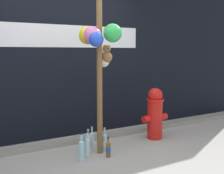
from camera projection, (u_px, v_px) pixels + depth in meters
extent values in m
plane|color=#9E9B93|center=(108.00, 161.00, 3.94)|extent=(14.00, 14.00, 0.00)
cube|color=black|center=(64.00, 47.00, 5.02)|extent=(10.00, 0.20, 3.11)
cube|color=silver|center=(44.00, 35.00, 4.71)|extent=(3.62, 0.01, 0.37)
cube|color=gray|center=(78.00, 141.00, 4.73)|extent=(8.00, 0.12, 0.08)
cylinder|color=brown|center=(99.00, 59.00, 4.12)|extent=(0.08, 0.08, 2.72)
sphere|color=yellow|center=(87.00, 36.00, 4.18)|extent=(0.25, 0.25, 0.25)
sphere|color=green|center=(113.00, 33.00, 4.05)|extent=(0.26, 0.26, 0.26)
sphere|color=blue|center=(96.00, 39.00, 3.93)|extent=(0.20, 0.20, 0.20)
sphere|color=#D66BB2|center=(92.00, 35.00, 4.04)|extent=(0.25, 0.25, 0.25)
sphere|color=brown|center=(107.00, 57.00, 4.19)|extent=(0.16, 0.16, 0.16)
sphere|color=brown|center=(107.00, 49.00, 4.18)|extent=(0.11, 0.11, 0.11)
sphere|color=brown|center=(105.00, 46.00, 4.15)|extent=(0.04, 0.04, 0.04)
sphere|color=brown|center=(109.00, 47.00, 4.19)|extent=(0.04, 0.04, 0.04)
sphere|color=brown|center=(109.00, 49.00, 4.14)|extent=(0.04, 0.04, 0.04)
sphere|color=silver|center=(103.00, 61.00, 4.24)|extent=(0.18, 0.18, 0.18)
sphere|color=silver|center=(103.00, 52.00, 4.22)|extent=(0.13, 0.13, 0.13)
sphere|color=silver|center=(101.00, 49.00, 4.19)|extent=(0.05, 0.05, 0.05)
sphere|color=silver|center=(106.00, 49.00, 4.24)|extent=(0.05, 0.05, 0.05)
sphere|color=#9D9992|center=(105.00, 52.00, 4.17)|extent=(0.04, 0.04, 0.04)
cylinder|color=red|center=(155.00, 120.00, 4.95)|extent=(0.25, 0.25, 0.65)
cylinder|color=red|center=(155.00, 100.00, 4.91)|extent=(0.29, 0.29, 0.03)
sphere|color=red|center=(155.00, 95.00, 4.90)|extent=(0.24, 0.24, 0.24)
cylinder|color=red|center=(146.00, 119.00, 4.86)|extent=(0.11, 0.11, 0.11)
cylinder|color=red|center=(163.00, 117.00, 5.04)|extent=(0.11, 0.11, 0.11)
cylinder|color=#93CCE0|center=(105.00, 143.00, 4.35)|extent=(0.07, 0.07, 0.24)
cone|color=#93CCE0|center=(105.00, 134.00, 4.34)|extent=(0.07, 0.07, 0.03)
cylinder|color=#93CCE0|center=(105.00, 131.00, 4.33)|extent=(0.03, 0.03, 0.07)
cylinder|color=silver|center=(105.00, 143.00, 4.36)|extent=(0.08, 0.08, 0.07)
cylinder|color=gold|center=(104.00, 128.00, 4.33)|extent=(0.03, 0.03, 0.01)
cylinder|color=#B2DBEA|center=(88.00, 146.00, 4.23)|extent=(0.07, 0.07, 0.22)
cone|color=#B2DBEA|center=(87.00, 138.00, 4.21)|extent=(0.07, 0.07, 0.03)
cylinder|color=#B2DBEA|center=(87.00, 135.00, 4.21)|extent=(0.03, 0.03, 0.07)
cylinder|color=black|center=(87.00, 132.00, 4.20)|extent=(0.03, 0.03, 0.01)
cylinder|color=#B2DBEA|center=(92.00, 141.00, 4.52)|extent=(0.08, 0.08, 0.21)
cone|color=#B2DBEA|center=(92.00, 133.00, 4.50)|extent=(0.08, 0.08, 0.03)
cylinder|color=#B2DBEA|center=(92.00, 129.00, 4.49)|extent=(0.03, 0.03, 0.08)
cylinder|color=black|center=(92.00, 126.00, 4.49)|extent=(0.03, 0.03, 0.01)
cylinder|color=#B2DBEA|center=(88.00, 143.00, 4.37)|extent=(0.08, 0.08, 0.22)
cone|color=#B2DBEA|center=(88.00, 135.00, 4.35)|extent=(0.08, 0.08, 0.03)
cylinder|color=#B2DBEA|center=(88.00, 132.00, 4.35)|extent=(0.03, 0.03, 0.06)
cylinder|color=#D8C64C|center=(88.00, 143.00, 4.37)|extent=(0.08, 0.08, 0.07)
cylinder|color=gold|center=(88.00, 130.00, 4.34)|extent=(0.04, 0.04, 0.01)
cylinder|color=brown|center=(108.00, 150.00, 4.10)|extent=(0.06, 0.06, 0.20)
cone|color=brown|center=(108.00, 142.00, 4.09)|extent=(0.06, 0.06, 0.03)
cylinder|color=brown|center=(108.00, 140.00, 4.08)|extent=(0.03, 0.03, 0.05)
cylinder|color=#1E478C|center=(108.00, 150.00, 4.10)|extent=(0.07, 0.07, 0.07)
cylinder|color=black|center=(108.00, 137.00, 4.08)|extent=(0.03, 0.03, 0.01)
cylinder|color=#93CCE0|center=(82.00, 151.00, 3.95)|extent=(0.08, 0.08, 0.27)
cone|color=#93CCE0|center=(81.00, 141.00, 3.93)|extent=(0.08, 0.08, 0.03)
cylinder|color=#93CCE0|center=(81.00, 137.00, 3.93)|extent=(0.03, 0.03, 0.07)
cylinder|color=black|center=(81.00, 134.00, 3.92)|extent=(0.04, 0.04, 0.01)
cube|color=#8C99B2|center=(70.00, 144.00, 4.65)|extent=(0.15, 0.12, 0.01)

